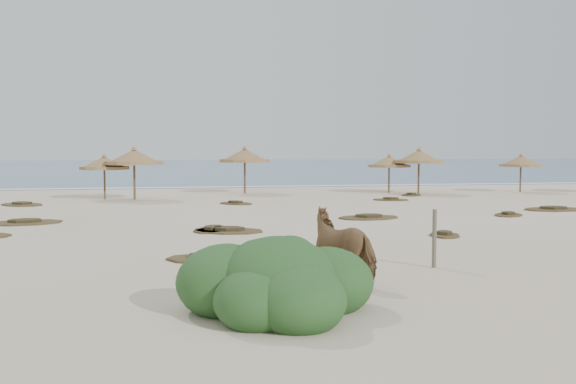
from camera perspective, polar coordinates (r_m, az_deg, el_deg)
The scene contains 24 objects.
ground at distance 19.93m, azimuth 1.27°, elevation -4.12°, with size 160.00×160.00×0.00m, color beige.
ocean at distance 94.42m, azimuth -8.30°, elevation 2.25°, with size 200.00×100.00×0.01m, color #2D5A87.
foam_line at distance 45.57m, azimuth -5.58°, elevation 0.44°, with size 70.00×0.60×0.01m, color white.
palapa_1 at distance 35.33m, azimuth -13.52°, elevation 2.97°, with size 3.33×3.33×2.89m.
palapa_2 at distance 36.06m, azimuth -16.02°, elevation 2.43°, with size 3.26×3.26×2.48m.
palapa_3 at distance 39.16m, azimuth -3.87°, elevation 3.19°, with size 3.44×3.44×2.92m.
palapa_4 at distance 39.96m, azimuth 8.98°, elevation 2.63°, with size 2.78×2.78×2.45m.
palapa_5 at distance 39.65m, azimuth 11.56°, elevation 3.05°, with size 3.15×3.15×2.85m.
palapa_6 at distance 42.80m, azimuth 20.00°, elevation 2.55°, with size 3.02×3.02×2.47m.
horse at distance 13.34m, azimuth 5.15°, elevation -4.82°, with size 0.83×1.83×1.55m, color brown.
fence_post_near at distance 15.39m, azimuth 12.88°, elevation -4.05°, with size 0.10×0.10×1.37m, color #645D4B.
bush at distance 10.90m, azimuth -0.87°, elevation -8.24°, with size 3.43×3.02×1.54m.
scrub_1 at distance 25.64m, azimuth -22.35°, elevation -2.49°, with size 2.93×2.14×0.16m.
scrub_2 at distance 21.84m, azimuth -6.65°, elevation -3.30°, with size 1.90×2.27×0.16m.
scrub_3 at distance 25.63m, azimuth 7.18°, elevation -2.22°, with size 2.71×1.96×0.16m.
scrub_4 at distance 27.93m, azimuth 18.99°, elevation -1.90°, with size 1.90×1.95×0.16m.
scrub_5 at distance 31.19m, azimuth 22.54°, elevation -1.39°, with size 2.95×2.02×0.16m.
scrub_6 at distance 33.73m, azimuth -22.57°, elevation -1.01°, with size 2.91×2.95×0.16m.
scrub_7 at distance 34.46m, azimuth 9.12°, elevation -0.65°, with size 2.21×1.82×0.16m.
scrub_9 at distance 21.47m, azimuth -5.28°, elevation -3.41°, with size 2.71×2.18×0.16m.
scrub_10 at distance 38.05m, azimuth 10.92°, elevation -0.24°, with size 1.80×2.04×0.16m.
scrub_11 at distance 16.25m, azimuth -7.19°, elevation -5.83°, with size 2.31×1.75×0.16m.
scrub_12 at distance 20.97m, azimuth 13.74°, elevation -3.69°, with size 1.35×1.66×0.16m.
scrub_13 at distance 31.91m, azimuth -4.67°, elevation -0.98°, with size 2.17×2.19×0.16m.
Camera 1 is at (-4.13, -19.29, 2.82)m, focal length 40.00 mm.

